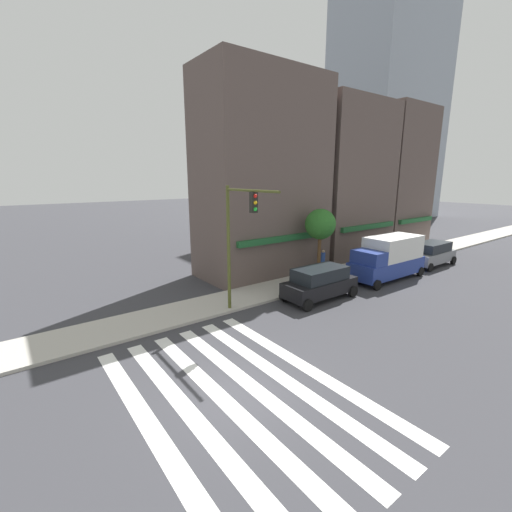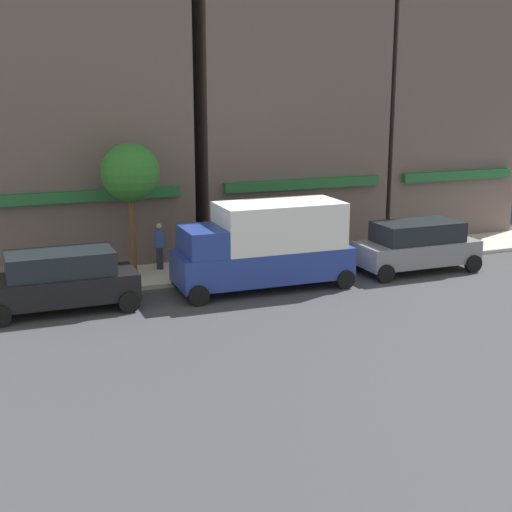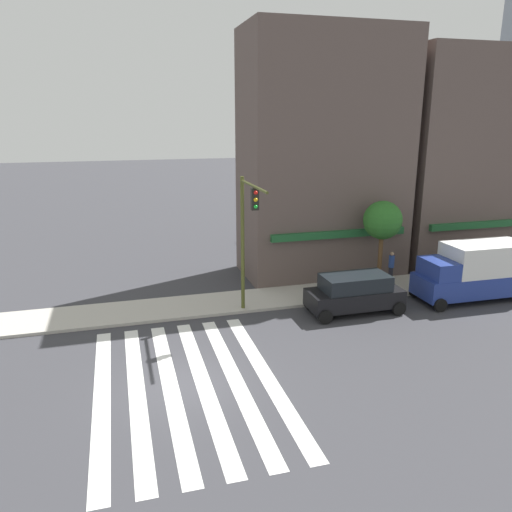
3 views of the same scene
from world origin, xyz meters
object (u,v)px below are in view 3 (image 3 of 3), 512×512
(pedestrian_blue_shirt, at_px, (391,266))
(street_tree, at_px, (383,221))
(box_truck_blue, at_px, (476,271))
(suv_black, at_px, (355,293))
(traffic_signal, at_px, (247,226))

(pedestrian_blue_shirt, xyz_separation_m, street_tree, (-1.13, -0.63, 2.86))
(box_truck_blue, xyz_separation_m, street_tree, (-4.07, 2.80, 2.34))
(pedestrian_blue_shirt, height_order, street_tree, street_tree)
(box_truck_blue, bearing_deg, street_tree, 146.35)
(suv_black, xyz_separation_m, street_tree, (2.90, 2.80, 2.90))
(suv_black, distance_m, pedestrian_blue_shirt, 5.29)
(suv_black, relative_size, street_tree, 0.96)
(traffic_signal, bearing_deg, box_truck_blue, -3.87)
(suv_black, distance_m, box_truck_blue, 6.99)
(traffic_signal, xyz_separation_m, pedestrian_blue_shirt, (9.29, 2.60, -3.44))
(box_truck_blue, height_order, pedestrian_blue_shirt, box_truck_blue)
(traffic_signal, relative_size, pedestrian_blue_shirt, 3.79)
(traffic_signal, relative_size, box_truck_blue, 1.08)
(street_tree, bearing_deg, box_truck_blue, -34.54)
(traffic_signal, height_order, pedestrian_blue_shirt, traffic_signal)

